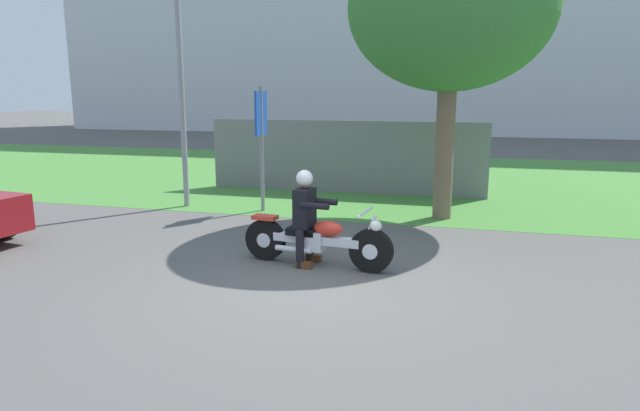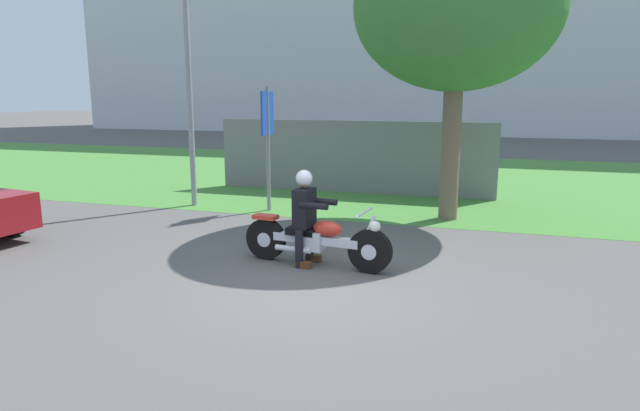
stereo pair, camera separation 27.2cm
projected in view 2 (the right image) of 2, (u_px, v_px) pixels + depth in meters
ground at (310, 284)px, 7.16m from camera, size 120.00×120.00×0.00m
grass_verge at (413, 178)px, 16.18m from camera, size 60.00×12.00×0.01m
motorcycle_lead at (316, 240)px, 7.87m from camera, size 2.26×0.66×0.87m
rider_lead at (306, 210)px, 7.86m from camera, size 0.58×0.50×1.39m
tree_roadside at (457, 8)px, 10.12m from camera, size 3.86×3.86×5.56m
streetlight_pole at (191, 28)px, 11.47m from camera, size 0.96×0.20×6.12m
sign_banner at (268, 129)px, 11.38m from camera, size 0.08×0.60×2.60m
fence_segment at (352, 157)px, 13.65m from camera, size 7.00×0.06×1.80m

